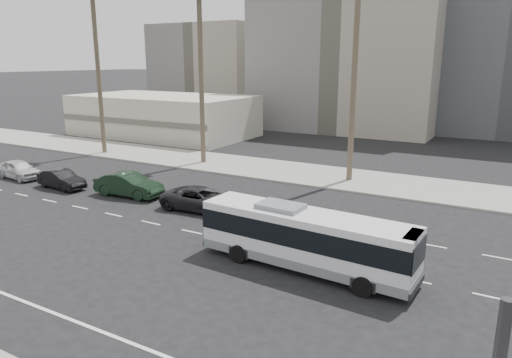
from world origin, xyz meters
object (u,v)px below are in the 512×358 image
Objects in this scene: car_c at (61,179)px; car_d at (19,169)px; city_bus at (305,237)px; car_a at (201,199)px; car_b at (129,185)px.

car_d is (-5.50, 0.35, 0.05)m from car_c.
car_c is at bearing 173.08° from city_bus.
car_a is 17.65m from car_d.
car_c is at bearing 89.53° from car_a.
car_a is (-9.18, 4.70, -0.78)m from city_bus.
car_b is 11.36m from car_d.
car_d is (-11.34, -0.60, -0.08)m from car_b.
city_bus is 2.03× the size of car_b.
car_b is at bearing 166.11° from city_bus.
city_bus reaches higher than car_a.
car_b is at bearing 84.66° from car_a.
car_b is at bearing -81.94° from car_d.
car_b is at bearing -76.26° from car_c.
car_a is at bearing -81.45° from car_c.
car_c is (-5.84, -0.95, -0.13)m from car_b.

